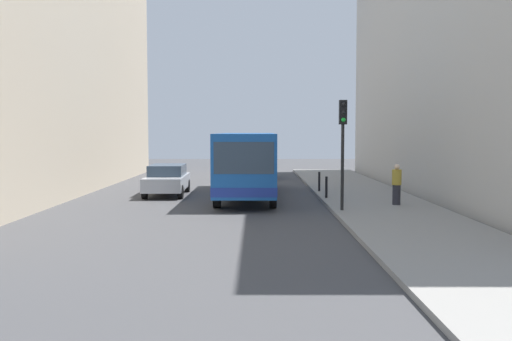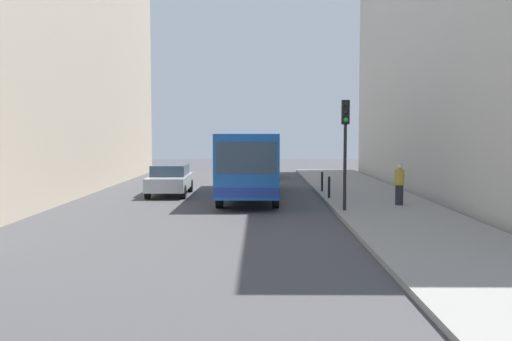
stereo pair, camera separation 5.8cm
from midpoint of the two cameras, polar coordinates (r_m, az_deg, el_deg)
ground_plane at (r=23.72m, az=-0.46°, el=-3.51°), size 80.00×80.00×0.00m
sidewalk at (r=24.24m, az=12.43°, el=-3.27°), size 4.40×40.00×0.15m
building_left at (r=30.36m, az=-23.21°, el=12.97°), size 7.00×32.00×16.01m
building_right at (r=29.99m, az=22.72°, el=11.84°), size 7.00×32.00×14.71m
bus at (r=26.61m, az=-0.57°, el=1.03°), size 2.59×11.03×3.00m
car_beside_bus at (r=27.61m, az=-8.63°, el=-0.87°), size 1.93×4.43×1.48m
car_behind_bus at (r=37.65m, az=0.37°, el=0.46°), size 2.14×4.53×1.48m
traffic_light at (r=21.15m, az=9.11°, el=3.70°), size 0.28×0.33×4.10m
bollard_near at (r=25.13m, az=7.48°, el=-1.69°), size 0.11×0.11×0.95m
bollard_mid at (r=27.92m, az=6.77°, el=-1.12°), size 0.11×0.11×0.95m
pedestrian_near_signal at (r=23.27m, az=14.38°, el=-1.39°), size 0.38×0.38×1.64m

